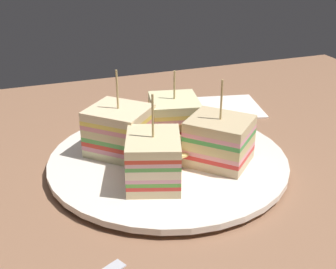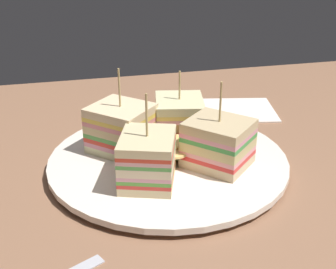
{
  "view_description": "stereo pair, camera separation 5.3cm",
  "coord_description": "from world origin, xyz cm",
  "px_view_note": "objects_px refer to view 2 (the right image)",
  "views": [
    {
      "loc": [
        16.52,
        45.36,
        26.82
      ],
      "look_at": [
        0.0,
        0.0,
        4.31
      ],
      "focal_mm": 47.98,
      "sensor_mm": 36.0,
      "label": 1
    },
    {
      "loc": [
        11.43,
        46.91,
        26.82
      ],
      "look_at": [
        0.0,
        0.0,
        4.31
      ],
      "focal_mm": 47.98,
      "sensor_mm": 36.0,
      "label": 2
    }
  ],
  "objects_px": {
    "chip_pile": "(173,149)",
    "plate": "(168,161)",
    "sandwich_wedge_3": "(122,128)",
    "sandwich_wedge_2": "(179,118)",
    "napkin": "(239,109)",
    "sandwich_wedge_1": "(218,143)",
    "sandwich_wedge_0": "(148,159)"
  },
  "relations": [
    {
      "from": "chip_pile",
      "to": "napkin",
      "type": "height_order",
      "value": "chip_pile"
    },
    {
      "from": "sandwich_wedge_0",
      "to": "sandwich_wedge_1",
      "type": "xyz_separation_m",
      "value": [
        -0.09,
        -0.02,
        0.0
      ]
    },
    {
      "from": "sandwich_wedge_3",
      "to": "napkin",
      "type": "xyz_separation_m",
      "value": [
        -0.2,
        -0.12,
        -0.04
      ]
    },
    {
      "from": "sandwich_wedge_0",
      "to": "chip_pile",
      "type": "xyz_separation_m",
      "value": [
        -0.04,
        -0.05,
        -0.02
      ]
    },
    {
      "from": "plate",
      "to": "napkin",
      "type": "xyz_separation_m",
      "value": [
        -0.15,
        -0.15,
        -0.01
      ]
    },
    {
      "from": "chip_pile",
      "to": "napkin",
      "type": "xyz_separation_m",
      "value": [
        -0.15,
        -0.15,
        -0.02
      ]
    },
    {
      "from": "sandwich_wedge_0",
      "to": "chip_pile",
      "type": "bearing_deg",
      "value": -21.55
    },
    {
      "from": "sandwich_wedge_2",
      "to": "napkin",
      "type": "relative_size",
      "value": 0.8
    },
    {
      "from": "sandwich_wedge_0",
      "to": "chip_pile",
      "type": "relative_size",
      "value": 1.3
    },
    {
      "from": "sandwich_wedge_2",
      "to": "napkin",
      "type": "xyz_separation_m",
      "value": [
        -0.12,
        -0.1,
        -0.04
      ]
    },
    {
      "from": "sandwich_wedge_1",
      "to": "chip_pile",
      "type": "xyz_separation_m",
      "value": [
        0.05,
        -0.03,
        -0.02
      ]
    },
    {
      "from": "sandwich_wedge_3",
      "to": "plate",
      "type": "bearing_deg",
      "value": 10.89
    },
    {
      "from": "sandwich_wedge_3",
      "to": "chip_pile",
      "type": "distance_m",
      "value": 0.07
    },
    {
      "from": "sandwich_wedge_2",
      "to": "sandwich_wedge_1",
      "type": "bearing_deg",
      "value": 26.84
    },
    {
      "from": "sandwich_wedge_2",
      "to": "sandwich_wedge_3",
      "type": "distance_m",
      "value": 0.08
    },
    {
      "from": "chip_pile",
      "to": "plate",
      "type": "bearing_deg",
      "value": -23.32
    },
    {
      "from": "sandwich_wedge_2",
      "to": "napkin",
      "type": "bearing_deg",
      "value": 139.32
    },
    {
      "from": "sandwich_wedge_2",
      "to": "napkin",
      "type": "height_order",
      "value": "sandwich_wedge_2"
    },
    {
      "from": "plate",
      "to": "sandwich_wedge_3",
      "type": "bearing_deg",
      "value": -33.03
    },
    {
      "from": "sandwich_wedge_1",
      "to": "plate",
      "type": "bearing_deg",
      "value": 15.07
    },
    {
      "from": "sandwich_wedge_2",
      "to": "sandwich_wedge_3",
      "type": "bearing_deg",
      "value": -64.09
    },
    {
      "from": "chip_pile",
      "to": "napkin",
      "type": "bearing_deg",
      "value": -134.02
    },
    {
      "from": "plate",
      "to": "sandwich_wedge_3",
      "type": "distance_m",
      "value": 0.07
    },
    {
      "from": "sandwich_wedge_3",
      "to": "chip_pile",
      "type": "height_order",
      "value": "sandwich_wedge_3"
    },
    {
      "from": "plate",
      "to": "sandwich_wedge_3",
      "type": "xyz_separation_m",
      "value": [
        0.05,
        -0.03,
        0.03
      ]
    },
    {
      "from": "sandwich_wedge_2",
      "to": "chip_pile",
      "type": "height_order",
      "value": "sandwich_wedge_2"
    },
    {
      "from": "napkin",
      "to": "sandwich_wedge_1",
      "type": "bearing_deg",
      "value": 60.97
    },
    {
      "from": "sandwich_wedge_0",
      "to": "chip_pile",
      "type": "height_order",
      "value": "sandwich_wedge_0"
    },
    {
      "from": "plate",
      "to": "sandwich_wedge_2",
      "type": "height_order",
      "value": "sandwich_wedge_2"
    },
    {
      "from": "plate",
      "to": "sandwich_wedge_1",
      "type": "height_order",
      "value": "sandwich_wedge_1"
    },
    {
      "from": "chip_pile",
      "to": "sandwich_wedge_1",
      "type": "bearing_deg",
      "value": 147.99
    },
    {
      "from": "sandwich_wedge_0",
      "to": "napkin",
      "type": "distance_m",
      "value": 0.28
    }
  ]
}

